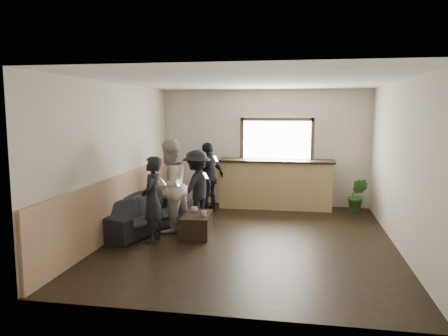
% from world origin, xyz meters
% --- Properties ---
extents(ground, '(5.00, 6.00, 0.01)m').
position_xyz_m(ground, '(0.00, 0.00, 0.00)').
color(ground, black).
extents(room_shell, '(5.01, 6.01, 2.80)m').
position_xyz_m(room_shell, '(-0.74, 0.00, 1.47)').
color(room_shell, silver).
rests_on(room_shell, ground).
extents(bar_counter, '(2.70, 0.68, 2.13)m').
position_xyz_m(bar_counter, '(0.30, 2.70, 0.64)').
color(bar_counter, '#A38758').
rests_on(bar_counter, ground).
extents(sofa, '(1.48, 2.40, 0.66)m').
position_xyz_m(sofa, '(-2.11, 0.31, 0.33)').
color(sofa, black).
rests_on(sofa, ground).
extents(coffee_table, '(0.58, 0.94, 0.40)m').
position_xyz_m(coffee_table, '(-0.99, 0.10, 0.20)').
color(coffee_table, black).
rests_on(coffee_table, ground).
extents(cup_a, '(0.13, 0.13, 0.10)m').
position_xyz_m(cup_a, '(-1.08, 0.27, 0.45)').
color(cup_a, silver).
rests_on(cup_a, coffee_table).
extents(cup_b, '(0.13, 0.13, 0.09)m').
position_xyz_m(cup_b, '(-0.82, -0.03, 0.44)').
color(cup_b, silver).
rests_on(cup_b, coffee_table).
extents(potted_plant, '(0.52, 0.46, 0.79)m').
position_xyz_m(potted_plant, '(2.15, 2.48, 0.40)').
color(potted_plant, '#2D6623').
rests_on(potted_plant, ground).
extents(person_a, '(0.47, 0.57, 1.51)m').
position_xyz_m(person_a, '(-1.66, -0.44, 0.76)').
color(person_a, black).
rests_on(person_a, ground).
extents(person_b, '(0.96, 1.05, 1.75)m').
position_xyz_m(person_b, '(-1.56, 0.27, 0.88)').
color(person_b, '#BAB1A8').
rests_on(person_b, ground).
extents(person_c, '(0.90, 1.12, 1.51)m').
position_xyz_m(person_c, '(-1.18, 0.91, 0.76)').
color(person_c, black).
rests_on(person_c, ground).
extents(person_d, '(0.81, 1.00, 1.59)m').
position_xyz_m(person_d, '(-1.17, 1.98, 0.80)').
color(person_d, black).
rests_on(person_d, ground).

